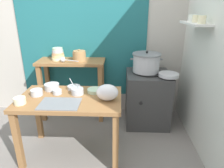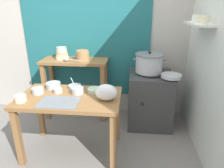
% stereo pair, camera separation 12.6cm
% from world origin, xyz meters
% --- Properties ---
extents(ground_plane, '(9.00, 9.00, 0.00)m').
position_xyz_m(ground_plane, '(0.00, 0.00, 0.00)').
color(ground_plane, gray).
extents(wall_back, '(4.40, 0.12, 2.60)m').
position_xyz_m(wall_back, '(0.08, 1.10, 1.30)').
color(wall_back, '#B2ADA3').
rests_on(wall_back, ground).
extents(wall_right, '(0.30, 3.20, 2.60)m').
position_xyz_m(wall_right, '(1.40, 0.20, 1.30)').
color(wall_right, silver).
rests_on(wall_right, ground).
extents(prep_table, '(1.10, 0.66, 0.72)m').
position_xyz_m(prep_table, '(-0.12, -0.03, 0.61)').
color(prep_table, olive).
rests_on(prep_table, ground).
extents(back_shelf_table, '(0.96, 0.40, 0.90)m').
position_xyz_m(back_shelf_table, '(-0.29, 0.83, 0.68)').
color(back_shelf_table, olive).
rests_on(back_shelf_table, ground).
extents(stove_block, '(0.60, 0.61, 0.78)m').
position_xyz_m(stove_block, '(0.81, 0.70, 0.38)').
color(stove_block, '#383838').
rests_on(stove_block, ground).
extents(steamer_pot, '(0.43, 0.38, 0.29)m').
position_xyz_m(steamer_pot, '(0.77, 0.72, 0.91)').
color(steamer_pot, '#B7BABF').
rests_on(steamer_pot, stove_block).
extents(clay_pot, '(0.19, 0.19, 0.16)m').
position_xyz_m(clay_pot, '(-0.17, 0.83, 0.97)').
color(clay_pot, '#A37A4C').
rests_on(clay_pot, back_shelf_table).
extents(bowl_stack_enamel, '(0.19, 0.19, 0.18)m').
position_xyz_m(bowl_stack_enamel, '(-0.48, 0.86, 0.98)').
color(bowl_stack_enamel, beige).
rests_on(bowl_stack_enamel, back_shelf_table).
extents(ladle, '(0.27, 0.12, 0.07)m').
position_xyz_m(ladle, '(-0.37, 0.72, 0.94)').
color(ladle, '#B7BABF').
rests_on(ladle, back_shelf_table).
extents(serving_tray, '(0.40, 0.28, 0.01)m').
position_xyz_m(serving_tray, '(-0.18, -0.20, 0.72)').
color(serving_tray, slate).
rests_on(serving_tray, prep_table).
extents(plastic_bag, '(0.23, 0.16, 0.17)m').
position_xyz_m(plastic_bag, '(0.29, -0.09, 0.81)').
color(plastic_bag, white).
rests_on(plastic_bag, prep_table).
extents(wide_pan, '(0.26, 0.26, 0.04)m').
position_xyz_m(wide_pan, '(1.04, 0.52, 0.80)').
color(wide_pan, '#B7BABF').
rests_on(wide_pan, stove_block).
extents(prep_bowl_0, '(0.13, 0.13, 0.14)m').
position_xyz_m(prep_bowl_0, '(-0.05, 0.05, 0.76)').
color(prep_bowl_0, '#B7BABF').
rests_on(prep_bowl_0, prep_table).
extents(prep_bowl_1, '(0.13, 0.13, 0.07)m').
position_xyz_m(prep_bowl_1, '(-0.49, 0.00, 0.76)').
color(prep_bowl_1, '#B7BABF').
rests_on(prep_bowl_1, prep_table).
extents(prep_bowl_2, '(0.12, 0.12, 0.07)m').
position_xyz_m(prep_bowl_2, '(-0.58, -0.21, 0.76)').
color(prep_bowl_2, beige).
rests_on(prep_bowl_2, prep_table).
extents(prep_bowl_3, '(0.17, 0.17, 0.07)m').
position_xyz_m(prep_bowl_3, '(-0.38, 0.17, 0.76)').
color(prep_bowl_3, '#B7BABF').
rests_on(prep_bowl_3, prep_table).
extents(prep_bowl_4, '(0.17, 0.17, 0.04)m').
position_xyz_m(prep_bowl_4, '(0.13, 0.11, 0.74)').
color(prep_bowl_4, '#B7D1AD').
rests_on(prep_bowl_4, prep_table).
extents(prep_bowl_5, '(0.10, 0.10, 0.05)m').
position_xyz_m(prep_bowl_5, '(-0.28, 0.05, 0.75)').
color(prep_bowl_5, '#B7BABF').
rests_on(prep_bowl_5, prep_table).
extents(prep_bowl_6, '(0.15, 0.15, 0.14)m').
position_xyz_m(prep_bowl_6, '(-0.12, 0.19, 0.74)').
color(prep_bowl_6, '#B7BABF').
rests_on(prep_bowl_6, prep_table).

